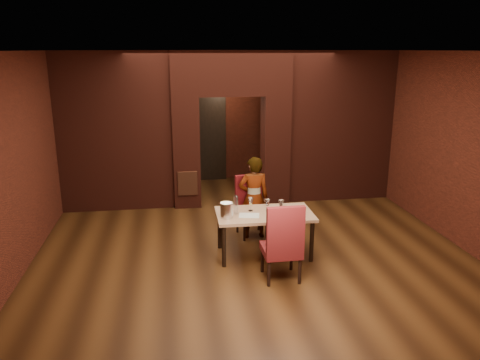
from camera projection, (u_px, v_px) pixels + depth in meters
The scene contains 25 objects.
floor at pixel (246, 237), 8.30m from camera, with size 8.00×8.00×0.00m, color #462811.
ceiling at pixel (247, 51), 7.44m from camera, with size 7.00×8.00×0.04m, color silver.
wall_back at pixel (221, 116), 11.68m from camera, with size 7.00×0.04×3.20m, color maroon.
wall_front at pixel (321, 243), 4.06m from camera, with size 7.00×0.04×3.20m, color maroon.
wall_left at pixel (28, 156), 7.37m from camera, with size 0.04×8.00×3.20m, color maroon.
wall_right at pixel (439, 143), 8.37m from camera, with size 0.04×8.00×3.20m, color maroon.
pillar_left at pixel (186, 152), 9.76m from camera, with size 0.55×0.55×2.30m, color maroon.
pillar_right at pixel (275, 149), 10.03m from camera, with size 0.55×0.55×2.30m, color maroon.
lintel at pixel (231, 73), 9.46m from camera, with size 2.45×0.55×0.90m, color maroon.
wing_wall_left at pixel (115, 132), 9.44m from camera, with size 2.27×0.35×3.20m, color maroon.
wing_wall_right at pixel (339, 127), 10.11m from camera, with size 2.27×0.35×3.20m, color maroon.
vent_panel at pixel (188, 183), 9.64m from camera, with size 0.40×0.03×0.50m, color #9E4E2D.
rear_door at pixel (205, 139), 11.71m from camera, with size 0.90×0.08×2.10m, color black.
rear_door_frame at pixel (206, 139), 11.68m from camera, with size 1.02×0.04×2.22m, color black.
dining_table at pixel (264, 234), 7.52m from camera, with size 1.53×0.86×0.72m, color tan.
chair_far at pixel (252, 207), 8.26m from camera, with size 0.49×0.49×1.07m, color maroon.
chair_near at pixel (281, 241), 6.69m from camera, with size 0.53×0.53×1.17m, color maroon.
person_seated at pixel (254, 198), 8.14m from camera, with size 0.53×0.35×1.46m, color silver.
wine_glass_a at pixel (251, 204), 7.49m from camera, with size 0.09×0.09×0.22m, color white, non-canonical shape.
wine_glass_b at pixel (268, 205), 7.48m from camera, with size 0.08×0.08×0.20m, color white, non-canonical shape.
wine_glass_c at pixel (281, 206), 7.41m from camera, with size 0.09×0.09×0.21m, color white, non-canonical shape.
tasting_sheet at pixel (249, 215), 7.30m from camera, with size 0.31×0.23×0.00m, color silver.
wine_bucket at pixel (227, 210), 7.18m from camera, with size 0.20×0.20×0.24m, color silver.
water_bottle at pixel (236, 204), 7.35m from camera, with size 0.07×0.07×0.31m, color silver.
potted_plant at pixel (287, 223), 8.45m from camera, with size 0.34×0.30×0.38m, color #306A26.
Camera 1 is at (-1.25, -7.62, 3.23)m, focal length 35.00 mm.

